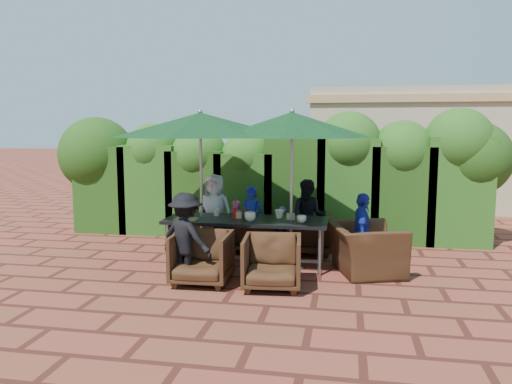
% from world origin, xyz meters
% --- Properties ---
extents(ground, '(80.00, 80.00, 0.00)m').
position_xyz_m(ground, '(0.00, 0.00, 0.00)').
color(ground, brown).
rests_on(ground, ground).
extents(dining_table, '(2.55, 0.90, 0.75)m').
position_xyz_m(dining_table, '(-0.06, 0.08, 0.68)').
color(dining_table, black).
rests_on(dining_table, ground).
extents(umbrella_left, '(2.92, 2.92, 2.46)m').
position_xyz_m(umbrella_left, '(-0.81, 0.13, 2.21)').
color(umbrella_left, gray).
rests_on(umbrella_left, ground).
extents(umbrella_right, '(2.38, 2.38, 2.46)m').
position_xyz_m(umbrella_right, '(0.64, 0.09, 2.21)').
color(umbrella_right, gray).
rests_on(umbrella_right, ground).
extents(chair_far_left, '(0.91, 0.88, 0.75)m').
position_xyz_m(chair_far_left, '(-0.93, 0.95, 0.38)').
color(chair_far_left, black).
rests_on(chair_far_left, ground).
extents(chair_far_mid, '(0.82, 0.79, 0.73)m').
position_xyz_m(chair_far_mid, '(-0.07, 0.96, 0.37)').
color(chair_far_mid, black).
rests_on(chair_far_mid, ground).
extents(chair_far_right, '(0.79, 0.74, 0.78)m').
position_xyz_m(chair_far_right, '(0.86, 1.04, 0.39)').
color(chair_far_right, black).
rests_on(chair_far_right, ground).
extents(chair_near_left, '(0.81, 0.76, 0.81)m').
position_xyz_m(chair_near_left, '(-0.49, -0.94, 0.40)').
color(chair_near_left, black).
rests_on(chair_near_left, ground).
extents(chair_near_right, '(0.84, 0.79, 0.80)m').
position_xyz_m(chair_near_right, '(0.51, -0.98, 0.40)').
color(chair_near_right, black).
rests_on(chair_near_right, ground).
extents(chair_end_right, '(1.02, 1.28, 0.98)m').
position_xyz_m(chair_end_right, '(1.77, 0.00, 0.49)').
color(chair_end_right, black).
rests_on(chair_end_right, ground).
extents(adult_far_left, '(0.70, 0.45, 1.36)m').
position_xyz_m(adult_far_left, '(-0.84, 1.02, 0.68)').
color(adult_far_left, silver).
rests_on(adult_far_left, ground).
extents(adult_far_mid, '(0.48, 0.42, 1.16)m').
position_xyz_m(adult_far_mid, '(-0.16, 0.98, 0.58)').
color(adult_far_mid, navy).
rests_on(adult_far_mid, ground).
extents(adult_far_right, '(0.63, 0.40, 1.29)m').
position_xyz_m(adult_far_right, '(0.84, 1.05, 0.64)').
color(adult_far_right, black).
rests_on(adult_far_right, ground).
extents(adult_near_left, '(0.90, 0.66, 1.28)m').
position_xyz_m(adult_near_left, '(-0.71, -0.97, 0.64)').
color(adult_near_left, black).
rests_on(adult_near_left, ground).
extents(adult_end_right, '(0.37, 0.71, 1.20)m').
position_xyz_m(adult_end_right, '(1.72, 0.07, 0.60)').
color(adult_end_right, navy).
rests_on(adult_end_right, ground).
extents(child_left, '(0.39, 0.35, 0.89)m').
position_xyz_m(child_left, '(-0.46, 1.09, 0.44)').
color(child_left, '#EB5385').
rests_on(child_left, ground).
extents(child_right, '(0.30, 0.25, 0.80)m').
position_xyz_m(child_right, '(0.38, 1.08, 0.40)').
color(child_right, '#7D4FAB').
rests_on(child_right, ground).
extents(pedestrian_a, '(1.89, 1.24, 1.91)m').
position_xyz_m(pedestrian_a, '(1.62, 4.29, 0.96)').
color(pedestrian_a, '#278A25').
rests_on(pedestrian_a, ground).
extents(pedestrian_b, '(0.90, 0.58, 1.83)m').
position_xyz_m(pedestrian_b, '(2.82, 4.32, 0.92)').
color(pedestrian_b, '#EB5385').
rests_on(pedestrian_b, ground).
extents(pedestrian_c, '(1.26, 0.79, 1.82)m').
position_xyz_m(pedestrian_c, '(3.68, 4.16, 0.91)').
color(pedestrian_c, '#9898A0').
rests_on(pedestrian_c, ground).
extents(cup_a, '(0.15, 0.15, 0.12)m').
position_xyz_m(cup_a, '(-0.99, -0.10, 0.81)').
color(cup_a, beige).
rests_on(cup_a, dining_table).
extents(cup_b, '(0.13, 0.13, 0.12)m').
position_xyz_m(cup_b, '(-0.59, 0.22, 0.81)').
color(cup_b, beige).
rests_on(cup_b, dining_table).
extents(cup_c, '(0.18, 0.18, 0.14)m').
position_xyz_m(cup_c, '(0.03, -0.08, 0.82)').
color(cup_c, beige).
rests_on(cup_c, dining_table).
extents(cup_d, '(0.15, 0.15, 0.14)m').
position_xyz_m(cup_d, '(0.44, 0.23, 0.82)').
color(cup_d, beige).
rests_on(cup_d, dining_table).
extents(cup_e, '(0.14, 0.14, 0.11)m').
position_xyz_m(cup_e, '(0.82, -0.08, 0.81)').
color(cup_e, beige).
rests_on(cup_e, dining_table).
extents(ketchup_bottle, '(0.04, 0.04, 0.17)m').
position_xyz_m(ketchup_bottle, '(-0.26, 0.08, 0.83)').
color(ketchup_bottle, '#B20C0A').
rests_on(ketchup_bottle, dining_table).
extents(sauce_bottle, '(0.04, 0.04, 0.17)m').
position_xyz_m(sauce_bottle, '(-0.10, 0.14, 0.83)').
color(sauce_bottle, '#4C230C').
rests_on(sauce_bottle, dining_table).
extents(serving_tray, '(0.35, 0.25, 0.02)m').
position_xyz_m(serving_tray, '(-0.97, -0.15, 0.76)').
color(serving_tray, '#A37F4F').
rests_on(serving_tray, dining_table).
extents(number_block_left, '(0.12, 0.06, 0.10)m').
position_xyz_m(number_block_left, '(-0.21, 0.11, 0.80)').
color(number_block_left, tan).
rests_on(number_block_left, dining_table).
extents(number_block_right, '(0.12, 0.06, 0.10)m').
position_xyz_m(number_block_right, '(0.63, 0.13, 0.80)').
color(number_block_right, tan).
rests_on(number_block_right, dining_table).
extents(hedge_wall, '(9.10, 1.60, 2.54)m').
position_xyz_m(hedge_wall, '(0.06, 2.32, 1.33)').
color(hedge_wall, black).
rests_on(hedge_wall, ground).
extents(building, '(6.20, 3.08, 3.20)m').
position_xyz_m(building, '(3.50, 6.99, 1.61)').
color(building, tan).
rests_on(building, ground).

